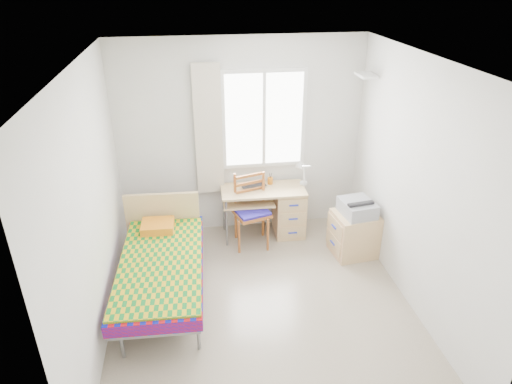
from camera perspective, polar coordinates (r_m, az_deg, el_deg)
floor at (r=5.14m, az=0.77°, el=-13.94°), size 3.50×3.50×0.00m
ceiling at (r=3.98m, az=1.01°, el=15.87°), size 3.50×3.50×0.00m
wall_back at (r=6.00m, az=-1.90°, el=6.68°), size 3.20×0.00×3.20m
wall_left at (r=4.46m, az=-19.87°, el=-2.36°), size 0.00×3.50×3.50m
wall_right at (r=4.91m, az=19.62°, el=0.38°), size 0.00×3.50×3.50m
window at (r=5.94m, az=1.00°, el=9.02°), size 1.10×0.04×1.30m
curtain at (r=5.85m, az=-5.96°, el=7.58°), size 0.35×0.05×1.70m
floating_shelf at (r=5.80m, az=13.65°, el=14.01°), size 0.20×0.32×0.03m
bed at (r=5.17m, az=-11.75°, el=-8.65°), size 0.98×1.95×0.83m
desk at (r=6.19m, az=3.51°, el=-2.04°), size 1.12×0.54×0.69m
chair at (r=5.90m, az=-0.58°, el=-1.79°), size 0.52×0.52×0.96m
cabinet at (r=5.92m, az=12.11°, el=-5.13°), size 0.58×0.52×0.57m
printer at (r=5.74m, az=12.55°, el=-1.89°), size 0.43×0.48×0.19m
laptop at (r=6.01m, az=-0.15°, el=0.57°), size 0.36×0.27×0.03m
pen_cup at (r=6.13m, az=1.78°, el=1.41°), size 0.08×0.08×0.09m
task_lamp at (r=5.95m, az=5.76°, el=2.61°), size 0.22×0.32×0.39m
book at (r=6.04m, az=-1.48°, el=-0.50°), size 0.24×0.27×0.02m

